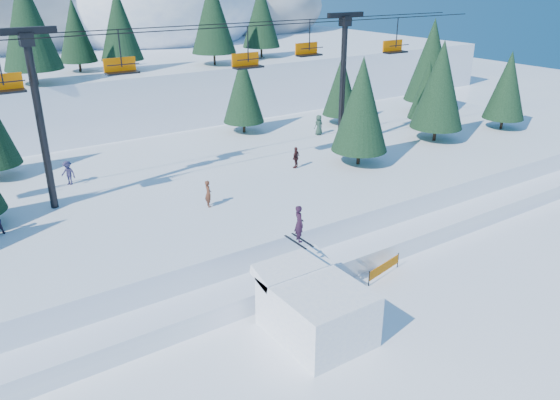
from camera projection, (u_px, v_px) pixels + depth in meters
ground at (372, 346)px, 24.30m from camera, size 160.00×160.00×0.00m
mid_shelf at (194, 195)px, 37.62m from camera, size 70.00×22.00×2.50m
berm at (273, 263)px, 30.22m from camera, size 70.00×6.00×1.10m
jump_kicker at (315, 308)px, 24.67m from camera, size 3.72×5.07×5.85m
chairlift at (206, 75)px, 35.30m from camera, size 46.00×3.21×10.28m
conifer_stand at (201, 110)px, 36.41m from camera, size 60.92×16.69×9.07m
distant_skiers at (173, 168)px, 36.49m from camera, size 27.23×9.51×1.73m
banner_near at (384, 268)px, 29.72m from camera, size 2.80×0.66×0.90m
banner_far at (397, 234)px, 33.61m from camera, size 2.74×0.88×0.90m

